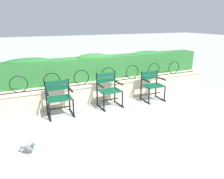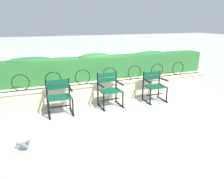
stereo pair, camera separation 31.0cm
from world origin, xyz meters
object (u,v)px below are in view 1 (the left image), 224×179
(park_chair_centre, at_px, (109,89))
(pigeon_near_chairs, at_px, (29,148))
(park_chair_right, at_px, (152,85))
(park_chair_left, at_px, (59,97))

(park_chair_centre, bearing_deg, pigeon_near_chairs, -145.75)
(park_chair_centre, height_order, park_chair_right, park_chair_centre)
(park_chair_left, xyz_separation_m, park_chair_right, (2.65, -0.05, -0.00))
(park_chair_right, bearing_deg, park_chair_left, 178.86)
(park_chair_centre, xyz_separation_m, park_chair_right, (1.33, -0.08, -0.02))
(park_chair_centre, xyz_separation_m, pigeon_near_chairs, (-2.14, -1.46, -0.36))
(park_chair_centre, relative_size, park_chair_right, 1.09)
(park_chair_right, distance_m, pigeon_near_chairs, 3.75)
(park_chair_right, relative_size, pigeon_near_chairs, 3.25)
(park_chair_left, height_order, pigeon_near_chairs, park_chair_left)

